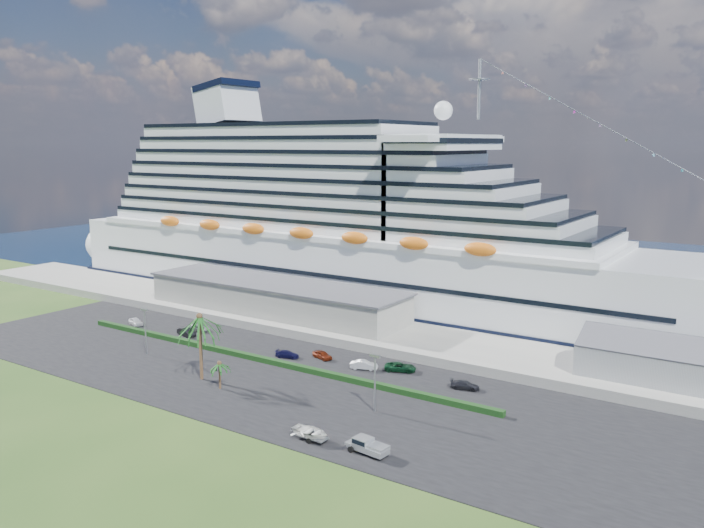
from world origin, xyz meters
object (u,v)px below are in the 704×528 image
Objects in this scene: pickup_truck at (367,445)px; cruise_ship at (351,231)px; parked_car_3 at (287,354)px; boat_trailer at (310,432)px.

cruise_ship is at bearing 125.15° from pickup_truck.
parked_car_3 is (15.86, -43.73, -15.96)m from cruise_ship.
pickup_truck reaches higher than boat_trailer.
boat_trailer is at bearing -59.90° from cruise_ship.
pickup_truck is (47.74, -67.79, -15.53)m from cruise_ship.
parked_car_3 is 0.70× the size of boat_trailer.
boat_trailer reaches higher than parked_car_3.
pickup_truck is at bearing -54.85° from cruise_ship.
cruise_ship reaches higher than boat_trailer.
parked_car_3 is at bearing 133.86° from boat_trailer.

